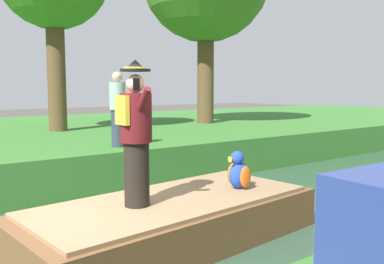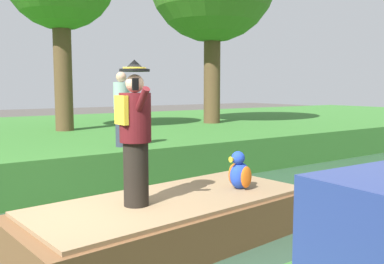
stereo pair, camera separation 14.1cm
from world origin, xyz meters
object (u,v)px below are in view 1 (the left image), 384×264
boat (173,220)px  person_pirate (136,134)px  parrot_plush (239,172)px  person_bystander (118,109)px

boat → person_pirate: 1.36m
boat → parrot_plush: parrot_plush is taller
person_pirate → parrot_plush: person_pirate is taller
person_pirate → parrot_plush: size_ratio=3.25×
person_pirate → person_bystander: bearing=167.2°
person_pirate → parrot_plush: (0.09, 1.68, -0.68)m
person_pirate → boat: bearing=103.0°
boat → person_bystander: bearing=165.3°
boat → person_bystander: size_ratio=2.72×
boat → person_pirate: person_pirate is taller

